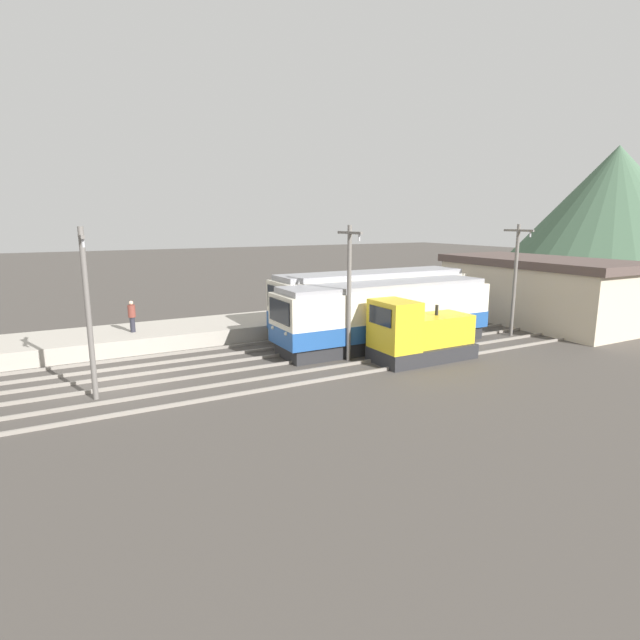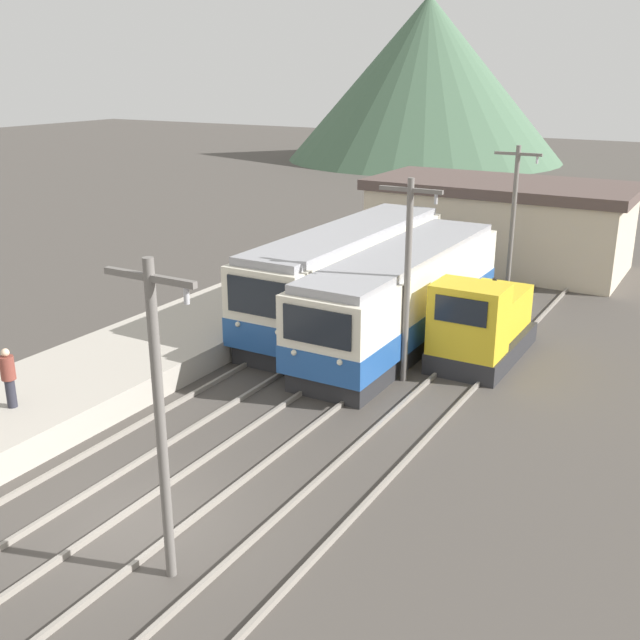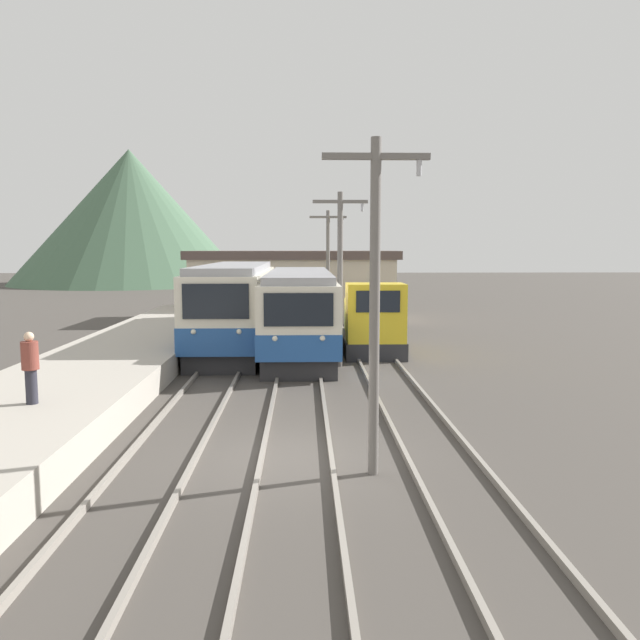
% 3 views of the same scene
% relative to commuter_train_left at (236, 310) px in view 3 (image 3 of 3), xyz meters
% --- Properties ---
extents(ground_plane, '(200.00, 200.00, 0.00)m').
position_rel_commuter_train_left_xyz_m(ground_plane, '(2.60, -14.39, -1.71)').
color(ground_plane, '#47423D').
extents(track_left, '(1.54, 60.00, 0.14)m').
position_rel_commuter_train_left_xyz_m(track_left, '(0.00, -14.39, -1.64)').
color(track_left, gray).
rests_on(track_left, ground).
extents(track_center, '(1.54, 60.00, 0.14)m').
position_rel_commuter_train_left_xyz_m(track_center, '(2.80, -14.39, -1.64)').
color(track_center, gray).
rests_on(track_center, ground).
extents(track_right, '(1.54, 60.00, 0.14)m').
position_rel_commuter_train_left_xyz_m(track_right, '(5.80, -14.39, -1.64)').
color(track_right, gray).
rests_on(track_right, ground).
extents(commuter_train_left, '(2.84, 12.23, 3.69)m').
position_rel_commuter_train_left_xyz_m(commuter_train_left, '(0.00, 0.00, 0.00)').
color(commuter_train_left, '#28282B').
rests_on(commuter_train_left, ground).
extents(commuter_train_center, '(2.84, 12.31, 3.42)m').
position_rel_commuter_train_left_xyz_m(commuter_train_center, '(2.80, -1.02, -0.11)').
color(commuter_train_center, '#28282B').
rests_on(commuter_train_center, ground).
extents(shunting_locomotive, '(2.40, 5.06, 3.00)m').
position_rel_commuter_train_left_xyz_m(shunting_locomotive, '(5.80, -1.23, -0.51)').
color(shunting_locomotive, '#28282B').
rests_on(shunting_locomotive, ground).
extents(catenary_mast_near, '(2.00, 0.20, 6.40)m').
position_rel_commuter_train_left_xyz_m(catenary_mast_near, '(4.31, -15.35, 1.80)').
color(catenary_mast_near, slate).
rests_on(catenary_mast_near, ground).
extents(catenary_mast_mid, '(2.00, 0.20, 6.40)m').
position_rel_commuter_train_left_xyz_m(catenary_mast_mid, '(4.31, -4.21, 1.80)').
color(catenary_mast_mid, slate).
rests_on(catenary_mast_mid, ground).
extents(catenary_mast_far, '(2.00, 0.20, 6.40)m').
position_rel_commuter_train_left_xyz_m(catenary_mast_far, '(4.31, 6.93, 1.80)').
color(catenary_mast_far, slate).
rests_on(catenary_mast_far, ground).
extents(person_on_platform, '(0.38, 0.38, 1.67)m').
position_rel_commuter_train_left_xyz_m(person_on_platform, '(-3.28, -12.88, 0.02)').
color(person_on_platform, '#282833').
rests_on(person_on_platform, platform_left).
extents(station_building, '(12.60, 6.30, 4.22)m').
position_rel_commuter_train_left_xyz_m(station_building, '(2.33, 11.61, 0.42)').
color(station_building, beige).
rests_on(station_building, ground).
extents(mountain_backdrop, '(29.14, 29.14, 16.57)m').
position_rel_commuter_train_left_xyz_m(mountain_backdrop, '(-18.61, 52.43, 6.57)').
color(mountain_backdrop, '#47664C').
rests_on(mountain_backdrop, ground).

